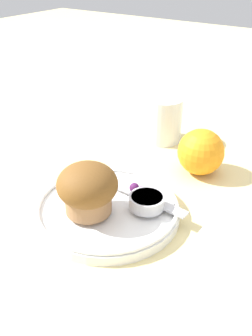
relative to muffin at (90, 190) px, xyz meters
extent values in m
plane|color=beige|center=(0.00, 0.05, -0.06)|extent=(3.00, 3.00, 0.00)
cylinder|color=white|center=(0.01, 0.03, -0.05)|extent=(0.20, 0.20, 0.01)
torus|color=white|center=(0.01, 0.03, -0.04)|extent=(0.20, 0.20, 0.01)
cylinder|color=#9E7047|center=(0.00, 0.00, -0.02)|extent=(0.06, 0.06, 0.03)
ellipsoid|color=brown|center=(0.00, 0.00, 0.01)|extent=(0.08, 0.08, 0.06)
cylinder|color=silver|center=(0.06, 0.06, -0.03)|extent=(0.05, 0.05, 0.02)
cylinder|color=beige|center=(0.06, 0.06, -0.02)|extent=(0.04, 0.04, 0.00)
sphere|color=#4C194C|center=(0.02, 0.07, -0.03)|extent=(0.01, 0.01, 0.01)
sphere|color=#4C194C|center=(0.04, 0.07, -0.03)|extent=(0.01, 0.01, 0.01)
cube|color=silver|center=(0.02, 0.07, -0.03)|extent=(0.19, 0.03, 0.00)
sphere|color=orange|center=(0.06, 0.21, -0.02)|extent=(0.08, 0.08, 0.08)
cylinder|color=silver|center=(-0.05, 0.28, -0.01)|extent=(0.07, 0.07, 0.09)
cube|color=#B2BCCC|center=(0.19, 0.06, -0.05)|extent=(0.11, 0.06, 0.01)
camera|label=1|loc=(0.27, -0.31, 0.27)|focal=40.00mm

